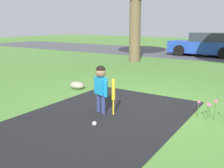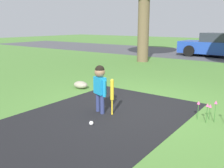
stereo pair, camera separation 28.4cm
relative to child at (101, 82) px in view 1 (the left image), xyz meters
name	(u,v)px [view 1 (the left image)]	position (x,y,z in m)	size (l,w,h in m)	color
ground_plane	(140,106)	(0.44, 0.83, -0.62)	(60.00, 60.00, 0.00)	#518438
driveway_strip	(42,148)	(0.17, -1.67, -0.62)	(2.82, 7.00, 0.01)	black
child	(101,82)	(0.00, 0.00, 0.00)	(0.37, 0.23, 0.96)	navy
baseball_bat	(113,92)	(0.27, 0.04, -0.16)	(0.07, 0.07, 0.72)	yellow
sports_ball	(94,124)	(0.29, -0.60, -0.58)	(0.08, 0.08, 0.08)	white
parked_car	(206,45)	(-0.53, 10.89, -0.01)	(3.90, 1.97, 1.30)	#2347AD
flower_bed	(219,105)	(2.04, 0.83, -0.33)	(0.72, 0.26, 0.41)	#38702D
edging_rock	(77,85)	(-1.67, 1.20, -0.52)	(0.43, 0.30, 0.20)	#9E937F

